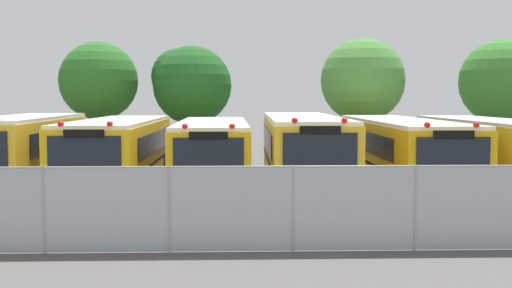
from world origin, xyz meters
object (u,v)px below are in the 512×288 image
(tree_2, at_px, (189,83))
(tree_4, at_px, (500,81))
(school_bus_3, at_px, (213,151))
(school_bus_5, at_px, (400,150))
(school_bus_2, at_px, (119,151))
(tree_3, at_px, (365,79))
(tree_1, at_px, (99,79))
(school_bus_1, at_px, (24,149))
(school_bus_6, at_px, (486,149))
(school_bus_4, at_px, (302,148))

(tree_2, height_order, tree_4, tree_4)
(school_bus_3, xyz_separation_m, school_bus_5, (6.87, -0.11, 0.03))
(school_bus_2, height_order, tree_3, tree_3)
(tree_1, relative_size, tree_2, 1.03)
(school_bus_5, height_order, tree_1, tree_1)
(tree_1, xyz_separation_m, tree_4, (21.07, 0.72, -0.06))
(school_bus_1, height_order, school_bus_3, school_bus_1)
(school_bus_6, relative_size, tree_4, 1.49)
(school_bus_2, height_order, school_bus_4, school_bus_4)
(tree_4, bearing_deg, school_bus_6, -115.30)
(school_bus_1, xyz_separation_m, tree_4, (21.73, 10.22, 2.72))
(school_bus_2, distance_m, school_bus_6, 13.46)
(tree_3, relative_size, tree_4, 0.99)
(school_bus_2, distance_m, school_bus_4, 6.65)
(school_bus_1, distance_m, tree_4, 24.17)
(school_bus_2, relative_size, school_bus_6, 1.06)
(school_bus_1, height_order, school_bus_5, school_bus_1)
(school_bus_3, bearing_deg, school_bus_2, 4.50)
(tree_2, bearing_deg, tree_1, 178.62)
(tree_3, bearing_deg, school_bus_4, -114.97)
(school_bus_5, bearing_deg, school_bus_2, 1.27)
(tree_4, bearing_deg, school_bus_4, -139.14)
(school_bus_1, bearing_deg, school_bus_5, 178.76)
(school_bus_5, xyz_separation_m, tree_2, (-8.44, 9.41, 2.65))
(school_bus_2, height_order, tree_1, tree_1)
(school_bus_3, bearing_deg, school_bus_6, 178.77)
(school_bus_3, distance_m, school_bus_4, 3.29)
(tree_4, bearing_deg, tree_1, -178.05)
(tree_3, bearing_deg, school_bus_5, -93.64)
(school_bus_4, xyz_separation_m, tree_1, (-9.42, 9.36, 2.78))
(tree_3, bearing_deg, school_bus_2, -139.30)
(school_bus_2, xyz_separation_m, school_bus_3, (3.36, 0.30, -0.04))
(school_bus_3, bearing_deg, tree_2, -81.08)
(school_bus_5, bearing_deg, school_bus_6, -179.57)
(school_bus_6, xyz_separation_m, tree_1, (-16.23, 9.51, 2.84))
(school_bus_5, bearing_deg, tree_4, -128.02)
(school_bus_3, distance_m, tree_1, 11.59)
(school_bus_4, distance_m, tree_3, 10.24)
(school_bus_6, bearing_deg, tree_2, -39.97)
(school_bus_6, bearing_deg, tree_4, -116.42)
(school_bus_5, bearing_deg, school_bus_4, -2.44)
(school_bus_1, height_order, school_bus_6, school_bus_1)
(tree_1, bearing_deg, school_bus_6, -30.36)
(school_bus_4, relative_size, school_bus_5, 1.00)
(tree_2, bearing_deg, tree_3, -1.98)
(school_bus_2, relative_size, tree_3, 1.61)
(school_bus_4, xyz_separation_m, school_bus_5, (3.58, -0.17, -0.06))
(school_bus_1, relative_size, school_bus_6, 1.00)
(school_bus_4, distance_m, school_bus_5, 3.59)
(school_bus_4, distance_m, tree_4, 15.64)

